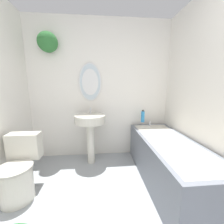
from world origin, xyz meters
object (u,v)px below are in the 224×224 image
at_px(pedestal_sink, 90,125).
at_px(bathtub, 168,160).
at_px(shampoo_bottle, 143,116).
at_px(toilet, 19,172).

height_order(pedestal_sink, bathtub, pedestal_sink).
bearing_deg(shampoo_bottle, toilet, -155.63).
bearing_deg(shampoo_bottle, pedestal_sink, -172.47).
bearing_deg(bathtub, pedestal_sink, 151.68).
relative_size(toilet, shampoo_bottle, 3.30).
height_order(toilet, pedestal_sink, pedestal_sink).
relative_size(toilet, pedestal_sink, 0.76).
bearing_deg(toilet, bathtub, 2.53).
xyz_separation_m(toilet, shampoo_bottle, (1.70, 0.77, 0.45)).
relative_size(pedestal_sink, bathtub, 0.57).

